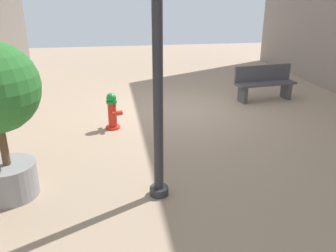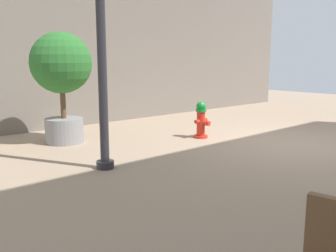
% 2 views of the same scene
% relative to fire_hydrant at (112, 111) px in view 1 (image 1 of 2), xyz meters
% --- Properties ---
extents(ground_plane, '(23.40, 23.40, 0.00)m').
position_rel_fire_hydrant_xyz_m(ground_plane, '(-1.74, -0.94, -0.40)').
color(ground_plane, tan).
extents(fire_hydrant, '(0.39, 0.41, 0.81)m').
position_rel_fire_hydrant_xyz_m(fire_hydrant, '(0.00, 0.00, 0.00)').
color(fire_hydrant, red).
rests_on(fire_hydrant, ground_plane).
extents(bench_near, '(1.75, 0.65, 0.95)m').
position_rel_fire_hydrant_xyz_m(bench_near, '(-4.20, -1.53, 0.10)').
color(bench_near, '#4C4C51').
rests_on(bench_near, ground_plane).
extents(street_lamp, '(0.36, 0.36, 4.17)m').
position_rel_fire_hydrant_xyz_m(street_lamp, '(-0.62, 2.84, 2.17)').
color(street_lamp, '#2D2D33').
rests_on(street_lamp, ground_plane).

